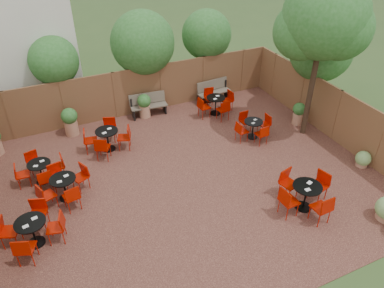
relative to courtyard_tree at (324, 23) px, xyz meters
name	(u,v)px	position (x,y,z in m)	size (l,w,h in m)	color
ground	(189,179)	(-5.23, -0.73, -4.29)	(80.00, 80.00, 0.00)	#354F23
courtyard_paving	(189,179)	(-5.23, -0.73, -4.28)	(12.00, 10.00, 0.02)	#371B16
fence_back	(139,91)	(-5.23, 4.27, -3.29)	(12.00, 0.08, 2.00)	brown
fence_right	(336,115)	(0.77, -0.73, -3.29)	(0.08, 10.00, 2.00)	brown
overhang_foliage	(112,81)	(-6.79, 1.89, -1.57)	(15.66, 10.53, 2.60)	#245D1E
courtyard_tree	(324,23)	(0.00, 0.00, 0.00)	(2.92, 2.85, 5.87)	black
park_bench_left	(148,104)	(-4.99, 3.89, -3.79)	(1.55, 0.62, 0.94)	brown
park_bench_right	(213,91)	(-1.93, 3.89, -3.78)	(1.56, 0.62, 0.94)	brown
bistro_tables	(154,161)	(-6.12, 0.08, -3.82)	(9.65, 7.83, 0.96)	black
planters	(117,119)	(-6.52, 3.07, -3.71)	(11.63, 3.67, 1.12)	#AA7255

